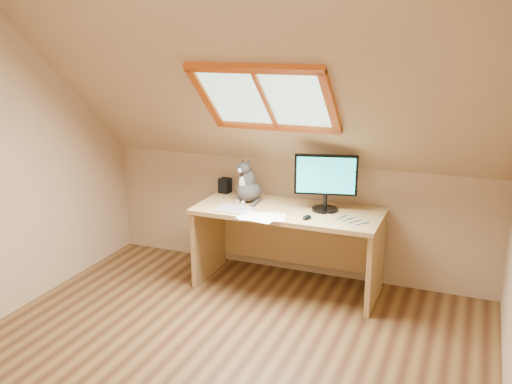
% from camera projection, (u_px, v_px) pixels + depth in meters
% --- Properties ---
extents(ground, '(3.50, 3.50, 0.00)m').
position_uv_depth(ground, '(206.00, 372.00, 3.62)').
color(ground, brown).
rests_on(ground, ground).
extents(room_shell, '(3.52, 3.52, 2.41)m').
position_uv_depth(room_shell, '(193.00, 155.00, 3.15)').
color(room_shell, tan).
rests_on(room_shell, ground).
extents(desk, '(1.52, 0.66, 0.69)m').
position_uv_depth(desk, '(290.00, 231.00, 4.76)').
color(desk, tan).
rests_on(desk, ground).
extents(monitor, '(0.49, 0.21, 0.46)m').
position_uv_depth(monitor, '(326.00, 179.00, 4.53)').
color(monitor, black).
rests_on(monitor, desk).
extents(cat, '(0.29, 0.31, 0.38)m').
position_uv_depth(cat, '(248.00, 186.00, 4.82)').
color(cat, '#443E3C').
rests_on(cat, desk).
extents(desk_speaker, '(0.10, 0.10, 0.13)m').
position_uv_depth(desk_speaker, '(225.00, 186.00, 5.09)').
color(desk_speaker, black).
rests_on(desk_speaker, desk).
extents(graphics_tablet, '(0.28, 0.20, 0.01)m').
position_uv_depth(graphics_tablet, '(234.00, 209.00, 4.61)').
color(graphics_tablet, '#B2B2B7').
rests_on(graphics_tablet, desk).
extents(mouse, '(0.08, 0.11, 0.03)m').
position_uv_depth(mouse, '(307.00, 217.00, 4.39)').
color(mouse, black).
rests_on(mouse, desk).
extents(papers, '(0.35, 0.30, 0.01)m').
position_uv_depth(papers, '(265.00, 216.00, 4.45)').
color(papers, white).
rests_on(papers, desk).
extents(cables, '(0.51, 0.26, 0.01)m').
position_uv_depth(cables, '(339.00, 219.00, 4.37)').
color(cables, silver).
rests_on(cables, desk).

